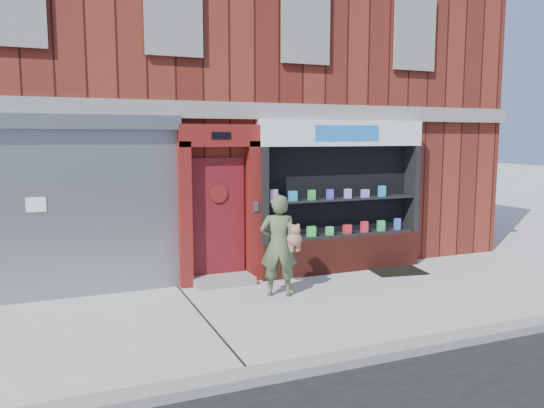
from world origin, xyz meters
TOP-DOWN VIEW (x-y plane):
  - ground at (0.00, 0.00)m, footprint 80.00×80.00m
  - curb at (0.00, -2.15)m, footprint 60.00×0.30m
  - building at (-0.00, 5.99)m, footprint 12.00×8.16m
  - shutter_bay at (-3.00, 1.93)m, footprint 3.10×0.30m
  - red_door_bay at (-0.75, 1.86)m, footprint 1.52×0.58m
  - pharmacy_bay at (1.75, 1.81)m, footprint 3.50×0.41m
  - woman at (-0.06, 0.70)m, footprint 0.76×0.64m
  - doormat at (2.75, 1.25)m, footprint 1.11×0.86m

SIDE VIEW (x-z plane):
  - ground at x=0.00m, z-range 0.00..0.00m
  - doormat at x=2.75m, z-range 0.00..0.03m
  - curb at x=0.00m, z-range 0.00..0.12m
  - woman at x=-0.06m, z-range 0.01..1.73m
  - pharmacy_bay at x=1.75m, z-range -0.13..2.87m
  - red_door_bay at x=-0.75m, z-range 0.01..2.91m
  - shutter_bay at x=-3.00m, z-range 0.20..3.24m
  - building at x=0.00m, z-range 0.00..8.00m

